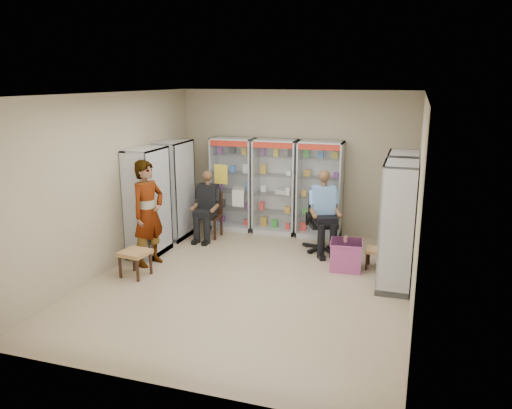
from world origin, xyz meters
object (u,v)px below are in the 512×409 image
(seated_shopkeeper, at_px, (323,214))
(pink_trunk, at_px, (346,255))
(standing_man, at_px, (148,213))
(office_chair, at_px, (323,221))
(woven_stool_b, at_px, (136,263))
(cabinet_right_far, at_px, (400,209))
(cabinet_left_near, at_px, (148,202))
(woven_stool_a, at_px, (376,259))
(wooden_chair, at_px, (210,215))
(cabinet_back_right, at_px, (320,190))
(cabinet_back_left, at_px, (233,184))
(cabinet_left_far, at_px, (175,190))
(cabinet_back_mid, at_px, (275,187))
(cabinet_right_near, at_px, (397,226))

(seated_shopkeeper, distance_m, pink_trunk, 1.12)
(standing_man, bearing_deg, office_chair, -42.01)
(woven_stool_b, bearing_deg, cabinet_right_far, 25.42)
(cabinet_right_far, relative_size, seated_shopkeeper, 1.36)
(cabinet_left_near, distance_m, woven_stool_a, 4.24)
(standing_man, bearing_deg, wooden_chair, 3.94)
(office_chair, bearing_deg, woven_stool_a, -57.40)
(cabinet_right_far, height_order, wooden_chair, cabinet_right_far)
(cabinet_back_right, relative_size, cabinet_right_far, 1.00)
(cabinet_back_left, distance_m, standing_man, 2.59)
(cabinet_back_left, height_order, cabinet_left_far, same)
(cabinet_back_mid, bearing_deg, seated_shopkeeper, -36.35)
(wooden_chair, distance_m, seated_shopkeeper, 2.40)
(cabinet_back_right, bearing_deg, standing_man, -135.45)
(cabinet_back_left, distance_m, seated_shopkeeper, 2.31)
(pink_trunk, distance_m, standing_man, 3.52)
(cabinet_back_left, distance_m, cabinet_back_right, 1.90)
(office_chair, distance_m, seated_shopkeeper, 0.17)
(seated_shopkeeper, bearing_deg, cabinet_back_right, 80.16)
(seated_shopkeeper, bearing_deg, cabinet_right_near, -68.69)
(pink_trunk, relative_size, standing_man, 0.28)
(office_chair, relative_size, woven_stool_b, 2.61)
(cabinet_left_far, xyz_separation_m, woven_stool_a, (4.13, -0.58, -0.82))
(pink_trunk, xyz_separation_m, standing_man, (-3.35, -0.82, 0.69))
(wooden_chair, height_order, office_chair, office_chair)
(office_chair, distance_m, pink_trunk, 1.10)
(cabinet_back_right, xyz_separation_m, cabinet_right_far, (1.63, -1.13, 0.00))
(cabinet_back_left, bearing_deg, cabinet_back_mid, 0.00)
(cabinet_back_left, xyz_separation_m, pink_trunk, (2.70, -1.69, -0.75))
(cabinet_back_mid, relative_size, standing_man, 1.07)
(cabinet_right_near, height_order, woven_stool_a, cabinet_right_near)
(wooden_chair, distance_m, office_chair, 2.38)
(cabinet_right_far, height_order, seated_shopkeeper, cabinet_right_far)
(cabinet_back_left, xyz_separation_m, woven_stool_a, (3.20, -1.51, -0.82))
(woven_stool_b, distance_m, standing_man, 0.92)
(cabinet_right_near, xyz_separation_m, woven_stool_b, (-4.13, -0.86, -0.78))
(cabinet_back_mid, distance_m, wooden_chair, 1.50)
(wooden_chair, xyz_separation_m, woven_stool_a, (3.45, -0.78, -0.29))
(cabinet_right_near, bearing_deg, standing_man, 93.83)
(wooden_chair, bearing_deg, seated_shopkeeper, -3.27)
(cabinet_back_mid, height_order, cabinet_right_far, same)
(cabinet_back_right, xyz_separation_m, cabinet_right_near, (1.63, -2.23, 0.00))
(cabinet_back_right, relative_size, office_chair, 1.73)
(woven_stool_a, bearing_deg, office_chair, 147.11)
(cabinet_back_right, relative_size, woven_stool_b, 4.50)
(cabinet_left_far, distance_m, wooden_chair, 0.89)
(cabinet_back_right, height_order, cabinet_right_far, same)
(seated_shopkeeper, bearing_deg, cabinet_right_far, -35.16)
(cabinet_back_mid, distance_m, cabinet_right_near, 3.41)
(cabinet_left_near, relative_size, wooden_chair, 2.13)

